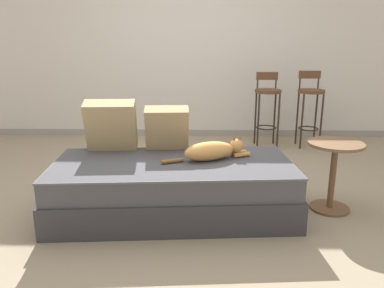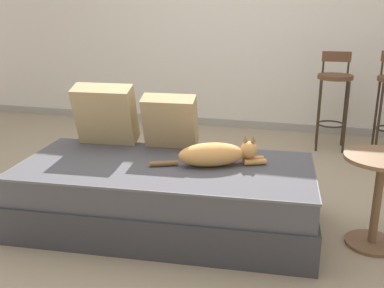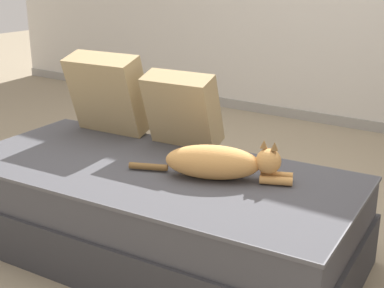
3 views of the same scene
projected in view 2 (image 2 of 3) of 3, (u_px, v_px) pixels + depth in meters
name	position (u px, v px, depth m)	size (l,w,h in m)	color
ground_plane	(183.00, 201.00, 3.38)	(16.00, 16.00, 0.00)	gray
wall_back_panel	(237.00, 15.00, 5.06)	(8.00, 0.10, 2.60)	silver
wall_baseboard_trim	(233.00, 123.00, 5.39)	(8.00, 0.02, 0.09)	gray
couch	(166.00, 195.00, 2.94)	(1.96, 1.02, 0.43)	#353539
throw_pillow_corner	(106.00, 114.00, 3.22)	(0.44, 0.30, 0.45)	tan
throw_pillow_middle	(170.00, 121.00, 3.15)	(0.39, 0.27, 0.39)	tan
cat	(216.00, 154.00, 2.84)	(0.72, 0.34, 0.19)	tan
bar_stool_near_window	(334.00, 89.00, 4.45)	(0.34, 0.34, 0.97)	#2D2319
side_table	(379.00, 188.00, 2.66)	(0.44, 0.44, 0.58)	brown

